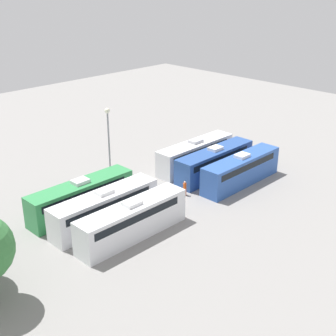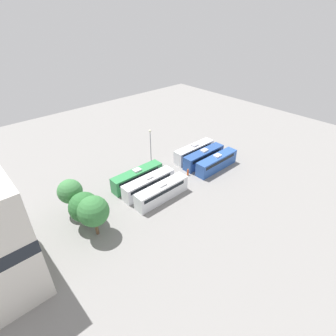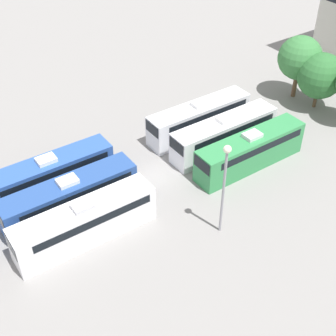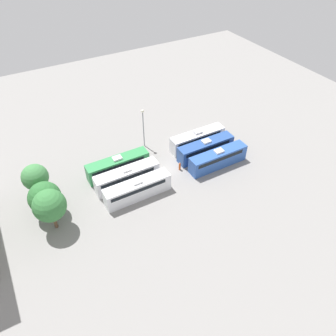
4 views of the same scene
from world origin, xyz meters
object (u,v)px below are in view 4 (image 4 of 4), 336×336
object	(u,v)px
bus_0	(218,158)
tree_1	(45,198)
bus_1	(206,148)
bus_4	(127,176)
bus_3	(137,189)
tree_2	(35,177)
bus_5	(118,165)
light_pole	(143,122)
worker_person	(180,166)
tree_0	(49,206)
bus_2	(197,139)

from	to	relation	value
bus_0	tree_1	size ratio (longest dim) A/B	1.81
bus_1	bus_4	size ratio (longest dim) A/B	1.00
bus_3	tree_2	distance (m)	16.14
bus_5	bus_3	bearing A→B (deg)	-176.13
bus_0	light_pole	distance (m)	15.51
bus_5	bus_4	bearing A→B (deg)	-176.77
worker_person	tree_2	size ratio (longest dim) A/B	0.24
bus_5	tree_1	xyz separation A→B (m)	(-3.85, 13.26, 2.02)
worker_person	light_pole	size ratio (longest dim) A/B	0.20
bus_0	bus_4	size ratio (longest dim) A/B	1.00
bus_0	bus_5	xyz separation A→B (m)	(7.06, 16.63, 0.00)
light_pole	tree_0	xyz separation A→B (m)	(-11.84, 20.71, -0.81)
light_pole	bus_0	bearing A→B (deg)	-143.28
bus_3	light_pole	xyz separation A→B (m)	(12.05, -7.16, 3.79)
bus_3	worker_person	world-z (taller)	bus_3
tree_0	bus_0	bearing A→B (deg)	-90.43
bus_5	worker_person	distance (m)	11.09
bus_2	tree_0	size ratio (longest dim) A/B	1.58
bus_0	bus_2	distance (m)	6.85
bus_0	tree_2	size ratio (longest dim) A/B	1.67
tree_2	light_pole	bearing A→B (deg)	-77.84
bus_5	tree_2	distance (m)	13.84
bus_4	tree_1	size ratio (longest dim) A/B	1.81
bus_0	bus_4	xyz separation A→B (m)	(3.59, 16.43, 0.00)
bus_5	light_pole	size ratio (longest dim) A/B	1.37
tree_0	tree_1	world-z (taller)	tree_0
bus_5	tree_0	xyz separation A→B (m)	(-6.84, 13.08, 2.98)
bus_5	tree_2	xyz separation A→B (m)	(0.44, 13.53, 2.90)
bus_2	worker_person	size ratio (longest dim) A/B	6.91
bus_5	tree_1	distance (m)	13.95
bus_1	bus_2	xyz separation A→B (m)	(3.29, -0.30, 0.00)
bus_0	bus_4	distance (m)	16.82
light_pole	tree_1	distance (m)	22.76
tree_0	bus_5	bearing A→B (deg)	-62.39
bus_5	bus_0	bearing A→B (deg)	-113.01
bus_0	worker_person	bearing A→B (deg)	69.66
bus_0	bus_1	size ratio (longest dim) A/B	1.00
light_pole	tree_2	bearing A→B (deg)	102.16
bus_3	tree_2	xyz separation A→B (m)	(7.49, 14.00, 2.90)
bus_4	tree_2	size ratio (longest dim) A/B	1.67
worker_person	tree_0	distance (m)	23.56
bus_1	bus_2	distance (m)	3.30
bus_1	worker_person	distance (m)	6.50
bus_0	tree_1	world-z (taller)	tree_1
bus_2	bus_3	world-z (taller)	same
bus_2	tree_1	bearing A→B (deg)	96.94
bus_0	bus_3	xyz separation A→B (m)	(0.01, 16.15, 0.00)
tree_1	worker_person	bearing A→B (deg)	-91.89
bus_4	worker_person	xyz separation A→B (m)	(-1.15, -9.84, -1.00)
bus_1	light_pole	bearing A→B (deg)	45.77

